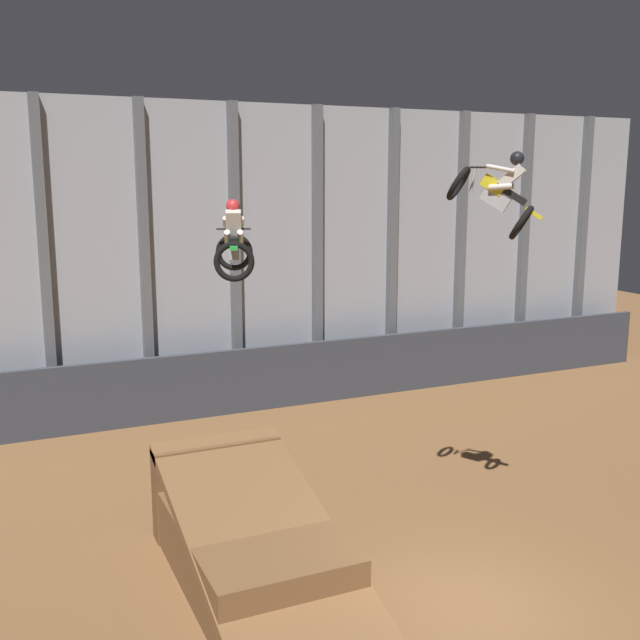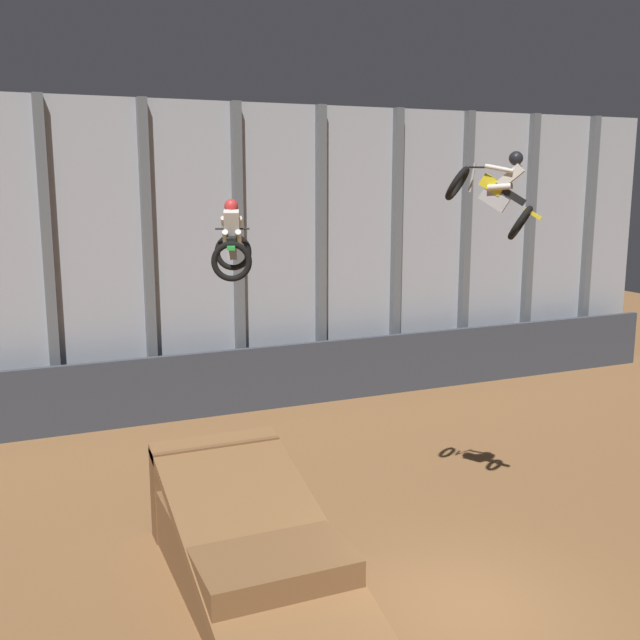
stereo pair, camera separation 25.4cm
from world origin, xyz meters
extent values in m
plane|color=brown|center=(0.00, 0.00, 0.00)|extent=(60.00, 60.00, 0.00)
cube|color=#A3A8B2|center=(0.00, 12.75, 4.67)|extent=(32.00, 0.12, 9.35)
cube|color=slate|center=(-5.53, 12.55, 4.67)|extent=(0.28, 0.28, 9.35)
cube|color=slate|center=(-2.76, 12.55, 4.67)|extent=(0.28, 0.28, 9.35)
cube|color=slate|center=(0.00, 12.55, 4.67)|extent=(0.28, 0.28, 9.35)
cube|color=slate|center=(2.76, 12.55, 4.67)|extent=(0.28, 0.28, 9.35)
cube|color=slate|center=(5.53, 12.55, 4.67)|extent=(0.28, 0.28, 9.35)
cube|color=slate|center=(8.29, 12.55, 4.67)|extent=(0.28, 0.28, 9.35)
cube|color=slate|center=(11.05, 12.55, 4.67)|extent=(0.28, 0.28, 9.35)
cube|color=slate|center=(13.82, 12.55, 4.67)|extent=(0.28, 0.28, 9.35)
cube|color=#383D47|center=(0.00, 11.76, 0.99)|extent=(31.36, 0.20, 1.99)
cube|color=brown|center=(-3.07, 2.49, 0.56)|extent=(2.53, 4.50, 1.11)
cube|color=brown|center=(-3.07, 4.49, 0.93)|extent=(2.58, 0.50, 1.86)
cube|color=brown|center=(-3.07, 1.53, 0.93)|extent=(2.58, 6.48, 2.05)
torus|color=black|center=(-2.54, 4.69, 5.65)|extent=(0.73, 0.35, 0.73)
torus|color=black|center=(-2.98, 3.36, 5.62)|extent=(0.73, 0.35, 0.73)
cube|color=#B7B7BC|center=(-2.78, 3.98, 5.76)|extent=(0.33, 0.56, 0.29)
cube|color=green|center=(-2.72, 4.14, 5.96)|extent=(0.33, 0.49, 0.25)
cube|color=black|center=(-2.85, 3.75, 5.97)|extent=(0.33, 0.58, 0.13)
cube|color=green|center=(-3.01, 3.26, 5.88)|extent=(0.24, 0.39, 0.07)
cylinder|color=#B7B7BC|center=(-2.60, 4.52, 5.89)|extent=(0.13, 0.25, 0.53)
cylinder|color=black|center=(-2.61, 4.47, 6.13)|extent=(0.63, 0.25, 0.04)
cube|color=silver|center=(-2.79, 3.94, 6.26)|extent=(0.37, 0.41, 0.53)
sphere|color=red|center=(-2.76, 4.03, 6.58)|extent=(0.33, 0.33, 0.27)
cylinder|color=silver|center=(-2.88, 4.04, 6.00)|extent=(0.23, 0.42, 0.32)
cylinder|color=silver|center=(-2.65, 3.96, 6.00)|extent=(0.23, 0.42, 0.32)
cylinder|color=silver|center=(-2.87, 4.22, 6.28)|extent=(0.24, 0.52, 0.24)
cylinder|color=silver|center=(-2.56, 4.12, 6.28)|extent=(0.24, 0.52, 0.24)
torus|color=black|center=(1.32, 2.72, 6.99)|extent=(0.85, 0.85, 0.68)
torus|color=black|center=(2.17, 1.87, 6.27)|extent=(0.85, 0.85, 0.68)
cube|color=#B7B7BC|center=(1.82, 2.22, 6.71)|extent=(0.54, 0.54, 0.51)
cube|color=yellow|center=(1.79, 2.25, 6.97)|extent=(0.50, 0.50, 0.43)
cube|color=black|center=(2.04, 2.00, 6.78)|extent=(0.50, 0.50, 0.39)
cube|color=yellow|center=(2.33, 1.71, 6.44)|extent=(0.34, 0.34, 0.24)
cylinder|color=#B7B7BC|center=(1.52, 2.52, 7.10)|extent=(0.14, 0.14, 0.55)
cylinder|color=black|center=(1.63, 2.41, 7.29)|extent=(0.65, 0.20, 0.04)
cube|color=silver|center=(2.02, 2.02, 7.12)|extent=(0.55, 0.55, 0.46)
sphere|color=black|center=(2.07, 1.96, 7.45)|extent=(0.44, 0.44, 0.36)
cylinder|color=silver|center=(1.80, 2.07, 6.93)|extent=(0.38, 0.38, 0.14)
cylinder|color=silver|center=(1.97, 2.23, 6.93)|extent=(0.38, 0.38, 0.14)
cylinder|color=silver|center=(1.77, 2.04, 7.26)|extent=(0.43, 0.43, 0.18)
cylinder|color=silver|center=(1.99, 2.27, 7.26)|extent=(0.43, 0.43, 0.18)
camera|label=1|loc=(-7.05, -9.40, 7.08)|focal=42.00mm
camera|label=2|loc=(-6.82, -9.50, 7.08)|focal=42.00mm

